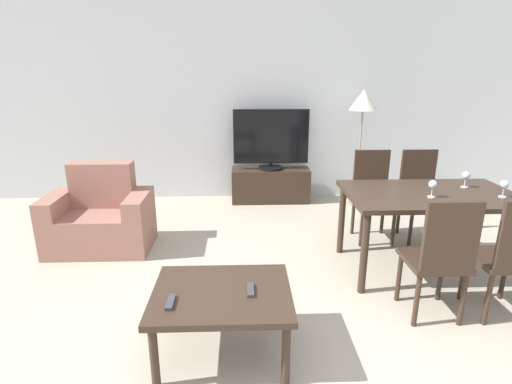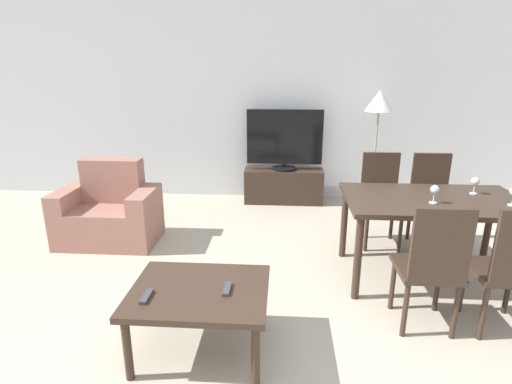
% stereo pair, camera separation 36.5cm
% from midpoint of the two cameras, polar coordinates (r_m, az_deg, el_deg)
% --- Properties ---
extents(wall_back, '(7.93, 0.06, 2.70)m').
position_cam_midpoint_polar(wall_back, '(5.45, -2.94, 13.18)').
color(wall_back, silver).
rests_on(wall_back, ground_plane).
extents(armchair, '(0.98, 0.61, 0.84)m').
position_cam_midpoint_polar(armchair, '(4.33, -23.61, -3.62)').
color(armchair, '#9E6B5B').
rests_on(armchair, ground_plane).
extents(tv_stand, '(1.04, 0.37, 0.45)m').
position_cam_midpoint_polar(tv_stand, '(5.39, 0.15, 1.00)').
color(tv_stand, '#38281E').
rests_on(tv_stand, ground_plane).
extents(tv, '(0.98, 0.32, 0.79)m').
position_cam_midpoint_polar(tv, '(5.25, 0.15, 7.49)').
color(tv, black).
rests_on(tv, tv_stand).
extents(coffee_table, '(0.84, 0.67, 0.44)m').
position_cam_midpoint_polar(coffee_table, '(2.54, -9.15, -14.96)').
color(coffee_table, '#38281E').
rests_on(coffee_table, ground_plane).
extents(dining_table, '(1.43, 0.86, 0.72)m').
position_cam_midpoint_polar(dining_table, '(3.65, 21.04, -1.32)').
color(dining_table, '#38281E').
rests_on(dining_table, ground_plane).
extents(dining_chair_near, '(0.40, 0.40, 0.92)m').
position_cam_midpoint_polar(dining_chair_near, '(2.97, 21.69, -8.42)').
color(dining_chair_near, '#38281E').
rests_on(dining_chair_near, ground_plane).
extents(dining_chair_far, '(0.40, 0.40, 0.92)m').
position_cam_midpoint_polar(dining_chair_far, '(4.44, 20.24, 0.12)').
color(dining_chair_far, '#38281E').
rests_on(dining_chair_far, ground_plane).
extents(dining_chair_near_right, '(0.40, 0.40, 0.92)m').
position_cam_midpoint_polar(dining_chair_near_right, '(3.20, 30.01, -7.71)').
color(dining_chair_near_right, '#38281E').
rests_on(dining_chair_near_right, ground_plane).
extents(dining_chair_far_left, '(0.40, 0.40, 0.92)m').
position_cam_midpoint_polar(dining_chair_far_left, '(4.28, 14.01, 0.05)').
color(dining_chair_far_left, '#38281E').
rests_on(dining_chair_far_left, ground_plane).
extents(floor_lamp, '(0.34, 0.34, 1.49)m').
position_cam_midpoint_polar(floor_lamp, '(5.17, 13.09, 11.86)').
color(floor_lamp, gray).
rests_on(floor_lamp, ground_plane).
extents(remote_primary, '(0.04, 0.15, 0.02)m').
position_cam_midpoint_polar(remote_primary, '(2.45, -16.46, -14.98)').
color(remote_primary, '#38383D').
rests_on(remote_primary, coffee_table).
extents(remote_secondary, '(0.04, 0.15, 0.02)m').
position_cam_midpoint_polar(remote_secondary, '(2.48, -5.12, -13.88)').
color(remote_secondary, '#38383D').
rests_on(remote_secondary, coffee_table).
extents(wine_glass_left, '(0.07, 0.07, 0.15)m').
position_cam_midpoint_polar(wine_glass_left, '(3.47, 21.24, 0.84)').
color(wine_glass_left, silver).
rests_on(wine_glass_left, dining_table).
extents(wine_glass_center, '(0.07, 0.07, 0.15)m').
position_cam_midpoint_polar(wine_glass_center, '(3.72, 29.65, 0.80)').
color(wine_glass_center, silver).
rests_on(wine_glass_center, dining_table).
extents(wine_glass_right, '(0.07, 0.07, 0.15)m').
position_cam_midpoint_polar(wine_glass_right, '(3.88, 25.47, 2.00)').
color(wine_glass_right, silver).
rests_on(wine_glass_right, dining_table).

